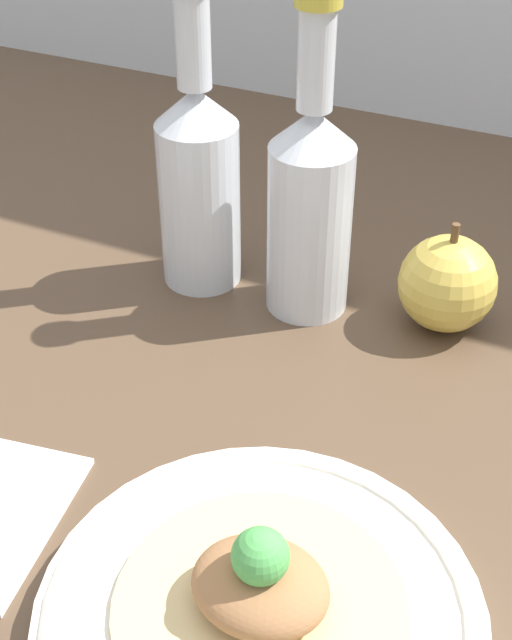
# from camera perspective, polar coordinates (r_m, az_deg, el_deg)

# --- Properties ---
(ground_plane) EXTENTS (1.80, 1.10, 0.04)m
(ground_plane) POSITION_cam_1_polar(r_m,az_deg,el_deg) (0.66, 4.07, -7.29)
(ground_plane) COLOR brown
(plate) EXTENTS (0.25, 0.25, 0.02)m
(plate) POSITION_cam_1_polar(r_m,az_deg,el_deg) (0.52, 0.27, -18.40)
(plate) COLOR silver
(plate) RESTS_ON ground_plane
(plated_food) EXTENTS (0.16, 0.16, 0.06)m
(plated_food) POSITION_cam_1_polar(r_m,az_deg,el_deg) (0.50, 0.27, -16.93)
(plated_food) COLOR #D6BC7F
(plated_food) RESTS_ON plate
(cider_bottle_left) EXTENTS (0.07, 0.07, 0.26)m
(cider_bottle_left) POSITION_cam_1_polar(r_m,az_deg,el_deg) (0.73, -3.70, 9.14)
(cider_bottle_left) COLOR silver
(cider_bottle_left) RESTS_ON ground_plane
(cider_bottle_right) EXTENTS (0.07, 0.07, 0.26)m
(cider_bottle_right) POSITION_cam_1_polar(r_m,az_deg,el_deg) (0.70, 3.49, 7.60)
(cider_bottle_right) COLOR silver
(cider_bottle_right) RESTS_ON ground_plane
(apple) EXTENTS (0.08, 0.08, 0.09)m
(apple) POSITION_cam_1_polar(r_m,az_deg,el_deg) (0.72, 12.15, 2.30)
(apple) COLOR gold
(apple) RESTS_ON ground_plane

